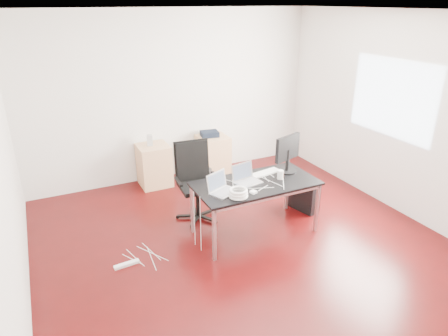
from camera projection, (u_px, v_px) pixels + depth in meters
name	position (u px, v px, depth m)	size (l,w,h in m)	color
room_shell	(247.00, 140.00, 4.62)	(5.00, 5.00, 5.00)	#350606
desk	(256.00, 186.00, 5.16)	(1.60, 0.80, 0.73)	black
office_chair	(195.00, 177.00, 5.59)	(0.51, 0.53, 1.08)	black
filing_cabinet_left	(154.00, 165.00, 6.66)	(0.50, 0.50, 0.70)	tan
filing_cabinet_right	(213.00, 155.00, 7.10)	(0.50, 0.50, 0.70)	tan
pc_tower	(304.00, 196.00, 5.91)	(0.20, 0.45, 0.44)	black
wastebasket	(205.00, 177.00, 6.74)	(0.24, 0.24, 0.28)	black
power_strip	(127.00, 264.00, 4.71)	(0.30, 0.06, 0.04)	white
laptop_left	(221.00, 188.00, 4.87)	(0.40, 0.37, 0.23)	silver
laptop_right	(246.00, 178.00, 5.12)	(0.37, 0.31, 0.23)	silver
monitor	(287.00, 152.00, 5.37)	(0.44, 0.26, 0.51)	black
keyboard	(265.00, 173.00, 5.39)	(0.44, 0.14, 0.02)	white
cup_white	(280.00, 175.00, 5.22)	(0.08, 0.08, 0.12)	white
cup_brown	(281.00, 175.00, 5.23)	(0.08, 0.08, 0.10)	#562B1D
cable_coil	(238.00, 193.00, 4.74)	(0.24, 0.24, 0.11)	white
power_adapter	(253.00, 192.00, 4.85)	(0.07, 0.07, 0.03)	white
speaker	(150.00, 140.00, 6.49)	(0.09, 0.08, 0.18)	#9E9E9E
navy_garment	(210.00, 134.00, 6.95)	(0.30, 0.24, 0.09)	black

